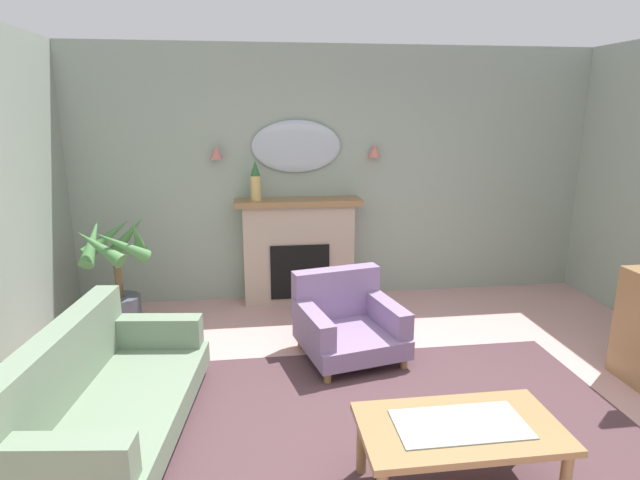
{
  "coord_description": "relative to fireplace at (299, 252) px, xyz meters",
  "views": [
    {
      "loc": [
        -0.96,
        -2.74,
        2.11
      ],
      "look_at": [
        -0.37,
        1.74,
        0.96
      ],
      "focal_mm": 29.16,
      "sensor_mm": 36.0,
      "label": 1
    }
  ],
  "objects": [
    {
      "name": "wall_mirror",
      "position": [
        -0.0,
        0.14,
        1.14
      ],
      "size": [
        0.96,
        0.06,
        0.56
      ],
      "primitive_type": "ellipsoid",
      "color": "#B2BCC6"
    },
    {
      "name": "floor",
      "position": [
        0.47,
        -2.77,
        -0.62
      ],
      "size": [
        6.73,
        6.88,
        0.1
      ],
      "primitive_type": "cube",
      "color": "#C6938E",
      "rests_on": "ground"
    },
    {
      "name": "armchair_beside_couch",
      "position": [
        0.29,
        -1.35,
        -0.27
      ],
      "size": [
        0.96,
        0.97,
        0.71
      ],
      "color": "gray",
      "rests_on": "ground"
    },
    {
      "name": "wall_back",
      "position": [
        0.47,
        0.22,
        0.81
      ],
      "size": [
        6.73,
        0.1,
        2.77
      ],
      "primitive_type": "cube",
      "color": "#93A393",
      "rests_on": "ground"
    },
    {
      "name": "fireplace",
      "position": [
        0.0,
        0.0,
        0.0
      ],
      "size": [
        1.36,
        0.36,
        1.16
      ],
      "color": "tan",
      "rests_on": "ground"
    },
    {
      "name": "wall_sconce_left",
      "position": [
        -0.85,
        0.09,
        1.09
      ],
      "size": [
        0.14,
        0.14,
        0.14
      ],
      "primitive_type": "cone",
      "color": "#D17066"
    },
    {
      "name": "wall_sconce_right",
      "position": [
        0.85,
        0.09,
        1.09
      ],
      "size": [
        0.14,
        0.14,
        0.14
      ],
      "primitive_type": "cone",
      "color": "#D17066"
    },
    {
      "name": "patterned_rug",
      "position": [
        0.47,
        -2.57,
        -0.56
      ],
      "size": [
        3.2,
        2.4,
        0.01
      ],
      "primitive_type": "cube",
      "color": "#4C3338",
      "rests_on": "ground"
    },
    {
      "name": "floral_couch",
      "position": [
        -1.51,
        -2.33,
        -0.25
      ],
      "size": [
        1.06,
        1.8,
        0.76
      ],
      "color": "gray",
      "rests_on": "ground"
    },
    {
      "name": "potted_plant_corner_palm",
      "position": [
        -1.8,
        -0.52,
        0.01
      ],
      "size": [
        0.73,
        0.75,
        1.13
      ],
      "color": "#474C56",
      "rests_on": "ground"
    },
    {
      "name": "mantel_vase_right",
      "position": [
        -0.45,
        -0.03,
        0.79
      ],
      "size": [
        0.11,
        0.11,
        0.42
      ],
      "color": "tan",
      "rests_on": "fireplace"
    },
    {
      "name": "coffee_table",
      "position": [
        0.59,
        -3.14,
        -0.19
      ],
      "size": [
        1.1,
        0.6,
        0.45
      ],
      "color": "olive",
      "rests_on": "ground"
    }
  ]
}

